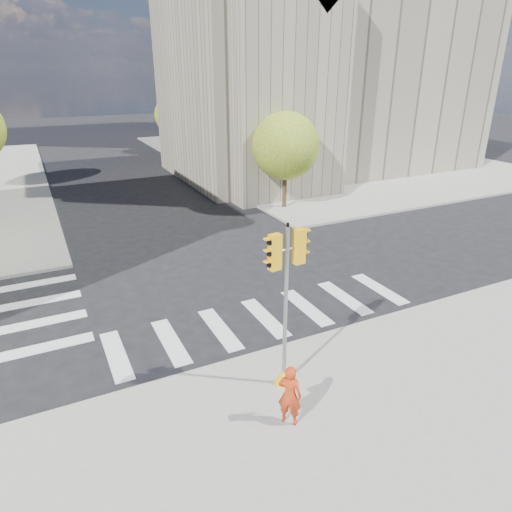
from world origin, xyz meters
The scene contains 12 objects.
ground centered at (0.00, 0.00, 0.00)m, with size 160.00×160.00×0.00m, color black.
sidewalk_near centered at (0.00, -11.00, 0.07)m, with size 30.00×14.00×0.15m, color gray.
sidewalk_far_right centered at (20.00, 26.00, 0.07)m, with size 28.00×40.00×0.15m, color gray.
civic_building centered at (15.59, 19.12, 7.26)m, with size 26.00×16.00×19.39m.
office_tower centered at (22.00, 42.00, 15.00)m, with size 20.00×18.00×30.00m, color #9EA0A3.
tree_re_near centered at (7.50, 10.00, 4.05)m, with size 4.20×4.20×6.16m.
tree_re_mid centered at (7.50, 22.00, 4.35)m, with size 4.60×4.60×6.66m.
tree_re_far centered at (7.50, 34.00, 3.87)m, with size 4.00×4.00×5.88m.
lamp_near centered at (8.00, 14.00, 4.58)m, with size 0.35×0.18×8.11m.
lamp_far centered at (8.00, 28.00, 4.58)m, with size 0.35×0.18×8.11m.
traffic_signal centered at (-1.44, -5.77, 2.23)m, with size 1.08×0.56×4.88m.
photographer centered at (-2.08, -7.19, 1.00)m, with size 0.62×0.41×1.70m, color red.
Camera 1 is at (-6.91, -15.07, 8.59)m, focal length 32.00 mm.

